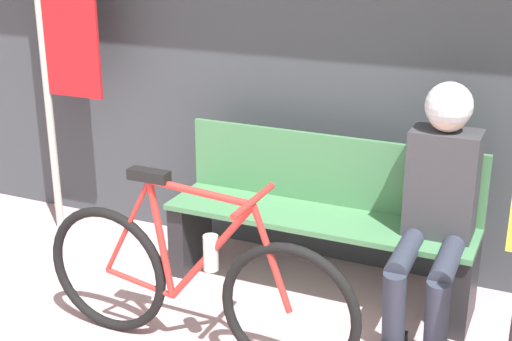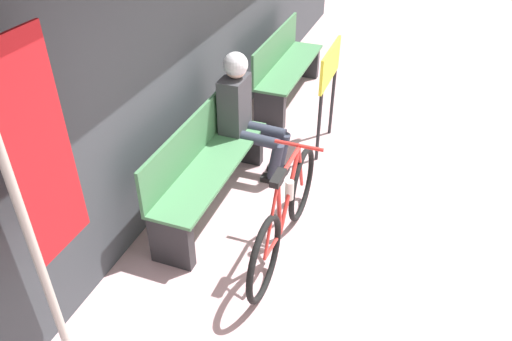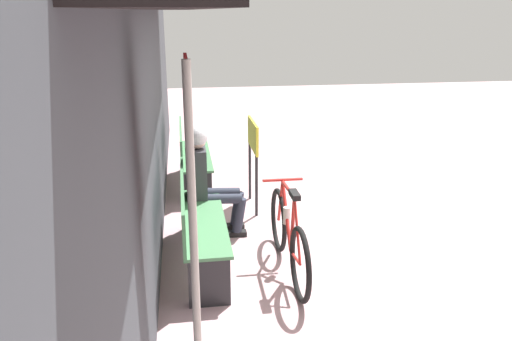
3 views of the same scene
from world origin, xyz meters
The scene contains 4 objects.
park_bench_near centered at (0.06, 1.92, 0.41)m, with size 1.69×0.42×0.87m.
bicycle centered at (-0.27, 1.08, 0.37)m, with size 1.64×0.40×0.90m.
person_seated centered at (0.70, 1.80, 0.72)m, with size 0.34×0.65×1.26m.
banner_pole centered at (-1.69, 2.00, 1.39)m, with size 0.45×0.05×2.19m.
Camera 1 is at (1.22, -1.51, 1.98)m, focal length 50.00 mm.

